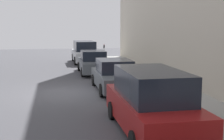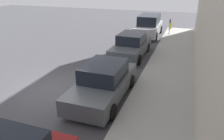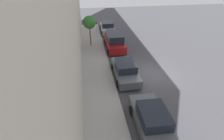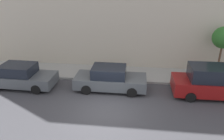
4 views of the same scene
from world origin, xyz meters
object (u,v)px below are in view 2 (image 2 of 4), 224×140
at_px(parked_sedan_fourth, 131,46).
at_px(parked_minivan_fifth, 149,26).
at_px(fire_hydrant, 171,25).
at_px(parked_sedan_third, 104,82).
at_px(parking_meter_far, 170,25).

height_order(parked_sedan_fourth, parked_minivan_fifth, parked_minivan_fifth).
xyz_separation_m(parked_minivan_fifth, fire_hydrant, (1.71, 3.21, -0.43)).
bearing_deg(parked_sedan_fourth, parked_minivan_fifth, 89.81).
bearing_deg(fire_hydrant, parked_sedan_fourth, -100.36).
xyz_separation_m(parked_sedan_third, fire_hydrant, (1.42, 15.34, -0.23)).
distance_m(parked_sedan_fourth, fire_hydrant, 9.63).
distance_m(parked_sedan_fourth, parking_meter_far, 6.95).
height_order(parked_sedan_third, parked_minivan_fifth, parked_minivan_fifth).
height_order(parked_sedan_third, parking_meter_far, parking_meter_far).
bearing_deg(parked_sedan_fourth, parking_meter_far, 74.71).
xyz_separation_m(parked_sedan_third, parked_minivan_fifth, (-0.29, 12.13, 0.19)).
height_order(parking_meter_far, fire_hydrant, parking_meter_far).
relative_size(parked_sedan_third, parked_minivan_fifth, 0.91).
bearing_deg(parking_meter_far, fire_hydrant, 92.06).
distance_m(parked_sedan_fourth, parked_minivan_fifth, 6.26).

